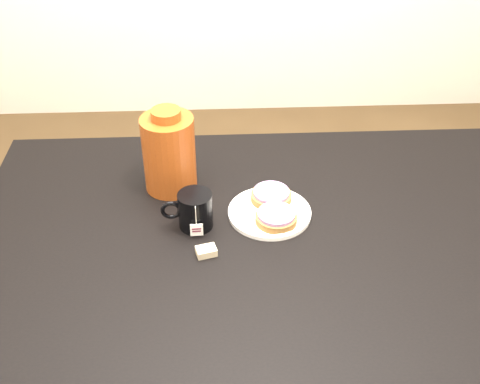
{
  "coord_description": "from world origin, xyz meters",
  "views": [
    {
      "loc": [
        -0.1,
        -1.1,
        1.67
      ],
      "look_at": [
        -0.05,
        0.08,
        0.81
      ],
      "focal_mm": 45.0,
      "sensor_mm": 36.0,
      "label": 1
    }
  ],
  "objects_px": {
    "bagel_back": "(271,195)",
    "mug": "(194,210)",
    "table": "(261,257)",
    "plate": "(270,212)",
    "teabag_pouch": "(206,251)",
    "bagel_package": "(169,152)",
    "bagel_front": "(276,217)"
  },
  "relations": [
    {
      "from": "bagel_back",
      "to": "mug",
      "type": "bearing_deg",
      "value": -157.25
    },
    {
      "from": "table",
      "to": "bagel_back",
      "type": "bearing_deg",
      "value": 74.01
    },
    {
      "from": "plate",
      "to": "teabag_pouch",
      "type": "bearing_deg",
      "value": -138.41
    },
    {
      "from": "mug",
      "to": "bagel_package",
      "type": "relative_size",
      "value": 0.56
    },
    {
      "from": "bagel_front",
      "to": "mug",
      "type": "height_order",
      "value": "mug"
    },
    {
      "from": "bagel_back",
      "to": "bagel_package",
      "type": "bearing_deg",
      "value": 161.19
    },
    {
      "from": "plate",
      "to": "teabag_pouch",
      "type": "xyz_separation_m",
      "value": [
        -0.16,
        -0.14,
        0.0
      ]
    },
    {
      "from": "table",
      "to": "teabag_pouch",
      "type": "relative_size",
      "value": 31.11
    },
    {
      "from": "mug",
      "to": "table",
      "type": "bearing_deg",
      "value": -12.76
    },
    {
      "from": "bagel_front",
      "to": "mug",
      "type": "xyz_separation_m",
      "value": [
        -0.19,
        0.01,
        0.02
      ]
    },
    {
      "from": "bagel_back",
      "to": "bagel_package",
      "type": "height_order",
      "value": "bagel_package"
    },
    {
      "from": "bagel_front",
      "to": "table",
      "type": "bearing_deg",
      "value": -150.53
    },
    {
      "from": "table",
      "to": "bagel_package",
      "type": "distance_m",
      "value": 0.35
    },
    {
      "from": "plate",
      "to": "mug",
      "type": "bearing_deg",
      "value": -169.59
    },
    {
      "from": "teabag_pouch",
      "to": "bagel_package",
      "type": "bearing_deg",
      "value": 108.48
    },
    {
      "from": "bagel_back",
      "to": "bagel_package",
      "type": "distance_m",
      "value": 0.28
    },
    {
      "from": "bagel_back",
      "to": "bagel_front",
      "type": "height_order",
      "value": "same"
    },
    {
      "from": "table",
      "to": "bagel_package",
      "type": "height_order",
      "value": "bagel_package"
    },
    {
      "from": "bagel_package",
      "to": "bagel_front",
      "type": "bearing_deg",
      "value": -33.99
    },
    {
      "from": "teabag_pouch",
      "to": "bagel_package",
      "type": "relative_size",
      "value": 0.2
    },
    {
      "from": "plate",
      "to": "table",
      "type": "bearing_deg",
      "value": -110.65
    },
    {
      "from": "bagel_back",
      "to": "bagel_front",
      "type": "bearing_deg",
      "value": -87.23
    },
    {
      "from": "table",
      "to": "mug",
      "type": "distance_m",
      "value": 0.21
    },
    {
      "from": "table",
      "to": "plate",
      "type": "distance_m",
      "value": 0.11
    },
    {
      "from": "teabag_pouch",
      "to": "bagel_package",
      "type": "distance_m",
      "value": 0.3
    },
    {
      "from": "bagel_back",
      "to": "mug",
      "type": "relative_size",
      "value": 0.85
    },
    {
      "from": "mug",
      "to": "teabag_pouch",
      "type": "distance_m",
      "value": 0.11
    },
    {
      "from": "plate",
      "to": "mug",
      "type": "xyz_separation_m",
      "value": [
        -0.18,
        -0.03,
        0.04
      ]
    },
    {
      "from": "bagel_back",
      "to": "mug",
      "type": "xyz_separation_m",
      "value": [
        -0.19,
        -0.08,
        0.02
      ]
    },
    {
      "from": "plate",
      "to": "mug",
      "type": "relative_size",
      "value": 1.63
    },
    {
      "from": "table",
      "to": "teabag_pouch",
      "type": "xyz_separation_m",
      "value": [
        -0.13,
        -0.08,
        0.09
      ]
    },
    {
      "from": "bagel_back",
      "to": "teabag_pouch",
      "type": "bearing_deg",
      "value": -131.56
    }
  ]
}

